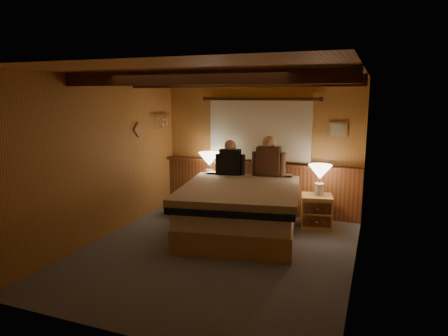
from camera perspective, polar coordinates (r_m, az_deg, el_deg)
The scene contains 19 objects.
floor at distance 5.61m, azimuth -1.10°, elevation -11.80°, with size 4.20×4.20×0.00m, color #515660.
ceiling at distance 5.20m, azimuth -1.19°, elevation 13.49°, with size 4.20×4.20×0.00m, color tan.
wall_back at distance 7.24m, azimuth 5.18°, elevation 3.05°, with size 3.60×3.60×0.00m, color #C68947.
wall_left at distance 6.18m, azimuth -16.79°, elevation 1.39°, with size 4.20×4.20×0.00m, color #C68947.
wall_right at distance 4.90m, azimuth 18.75°, elevation -0.99°, with size 4.20×4.20×0.00m, color #C68947.
wall_front at distance 3.47m, azimuth -14.47°, elevation -5.28°, with size 3.60×3.60×0.00m, color #C68947.
wainscot at distance 7.30m, azimuth 4.95°, elevation -2.58°, with size 3.60×0.23×0.94m.
curtain_window at distance 7.14m, azimuth 5.07°, elevation 5.54°, with size 2.18×0.09×1.11m.
ceiling_beams at distance 5.34m, azimuth -0.56°, elevation 12.44°, with size 3.60×1.65×0.16m.
coat_rail at distance 7.39m, azimuth -8.94°, elevation 6.76°, with size 0.05×0.55×0.24m.
framed_print at distance 6.93m, azimuth 16.01°, elevation 5.28°, with size 0.30×0.04×0.25m.
bed at distance 6.21m, azimuth 2.44°, elevation -5.72°, with size 2.05×2.49×0.76m.
nightstand_left at distance 7.33m, azimuth -1.80°, elevation -4.01°, with size 0.63×0.59×0.59m.
nightstand_right at distance 6.67m, azimuth 13.06°, elevation -6.03°, with size 0.56×0.52×0.53m.
lamp_left at distance 7.21m, azimuth -2.12°, elevation 1.04°, with size 0.39×0.39×0.51m.
lamp_right at distance 6.57m, azimuth 13.55°, elevation -0.82°, with size 0.38×0.38×0.49m.
person_left at distance 6.88m, azimuth 0.88°, elevation 1.09°, with size 0.52×0.26×0.64m.
person_right at distance 6.84m, azimuth 6.40°, elevation 1.25°, with size 0.58×0.26×0.71m.
duffel_bag at distance 7.22m, azimuth -6.02°, elevation -5.55°, with size 0.47×0.29×0.33m.
Camera 1 is at (1.97, -4.81, 2.12)m, focal length 32.00 mm.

